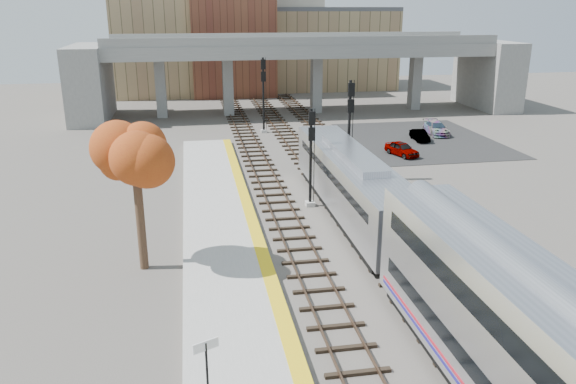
{
  "coord_description": "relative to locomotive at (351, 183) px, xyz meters",
  "views": [
    {
      "loc": [
        -8.72,
        -23.93,
        12.81
      ],
      "look_at": [
        -3.35,
        6.58,
        2.5
      ],
      "focal_mm": 35.0,
      "sensor_mm": 36.0,
      "label": 1
    }
  ],
  "objects": [
    {
      "name": "locomotive",
      "position": [
        0.0,
        0.0,
        0.0
      ],
      "size": [
        3.02,
        19.05,
        4.1
      ],
      "color": "#A8AAB2",
      "rests_on": "ground"
    },
    {
      "name": "signal_mast_far",
      "position": [
        -2.1,
        25.7,
        1.72
      ],
      "size": [
        0.6,
        0.64,
        7.79
      ],
      "color": "#9E9E99",
      "rests_on": "ground"
    },
    {
      "name": "car_b",
      "position": [
        12.62,
        19.12,
        -1.7
      ],
      "size": [
        1.33,
        3.32,
        1.07
      ],
      "primitive_type": "imported",
      "rotation": [
        0.0,
        0.0,
        -0.06
      ],
      "color": "#99999E",
      "rests_on": "parking_lot"
    },
    {
      "name": "signal_mast_mid",
      "position": [
        2.0,
        7.68,
        1.61
      ],
      "size": [
        0.6,
        0.64,
        7.63
      ],
      "color": "#9E9E99",
      "rests_on": "ground"
    },
    {
      "name": "car_a",
      "position": [
        8.76,
        13.9,
        -1.62
      ],
      "size": [
        2.53,
        3.89,
        1.23
      ],
      "primitive_type": "imported",
      "rotation": [
        0.0,
        0.0,
        0.32
      ],
      "color": "#99999E",
      "rests_on": "parking_lot"
    },
    {
      "name": "parking_lot",
      "position": [
        13.0,
        19.59,
        -2.26
      ],
      "size": [
        14.0,
        18.0,
        0.04
      ],
      "primitive_type": "cube",
      "color": "black",
      "rests_on": "ground"
    },
    {
      "name": "buildings_far",
      "position": [
        0.26,
        58.16,
        5.6
      ],
      "size": [
        43.0,
        21.0,
        20.6
      ],
      "color": "#9E875B",
      "rests_on": "ground"
    },
    {
      "name": "platform",
      "position": [
        -8.25,
        -8.41,
        -2.1
      ],
      "size": [
        4.5,
        60.0,
        0.35
      ],
      "primitive_type": "cube",
      "color": "#9E9E99",
      "rests_on": "ground"
    },
    {
      "name": "yellow_strip",
      "position": [
        -6.35,
        -8.41,
        -1.92
      ],
      "size": [
        0.7,
        60.0,
        0.01
      ],
      "primitive_type": "cube",
      "color": "yellow",
      "rests_on": "platform"
    },
    {
      "name": "tracks",
      "position": [
        -0.07,
        4.09,
        -2.2
      ],
      "size": [
        10.7,
        95.0,
        0.25
      ],
      "color": "black",
      "rests_on": "ground"
    },
    {
      "name": "station_sign",
      "position": [
        -9.64,
        -16.6,
        -0.3
      ],
      "size": [
        0.84,
        0.41,
        2.27
      ],
      "rotation": [
        0.0,
        0.0,
        0.42
      ],
      "color": "black",
      "rests_on": "platform"
    },
    {
      "name": "overpass",
      "position": [
        3.92,
        36.59,
        3.53
      ],
      "size": [
        54.0,
        12.0,
        9.5
      ],
      "color": "slate",
      "rests_on": "ground"
    },
    {
      "name": "car_c",
      "position": [
        15.45,
        21.58,
        -1.59
      ],
      "size": [
        2.22,
        4.62,
        1.3
      ],
      "primitive_type": "imported",
      "rotation": [
        0.0,
        0.0,
        -0.09
      ],
      "color": "#99999E",
      "rests_on": "parking_lot"
    },
    {
      "name": "tree",
      "position": [
        -12.46,
        -5.32,
        3.46
      ],
      "size": [
        3.6,
        3.6,
        7.74
      ],
      "color": "#382619",
      "rests_on": "ground"
    },
    {
      "name": "ground",
      "position": [
        -1.0,
        -8.41,
        -2.28
      ],
      "size": [
        160.0,
        160.0,
        0.0
      ],
      "primitive_type": "plane",
      "color": "#47423D",
      "rests_on": "ground"
    },
    {
      "name": "signal_mast_near",
      "position": [
        -2.1,
        2.34,
        0.89
      ],
      "size": [
        0.6,
        0.64,
        6.58
      ],
      "color": "#9E9E99",
      "rests_on": "ground"
    }
  ]
}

